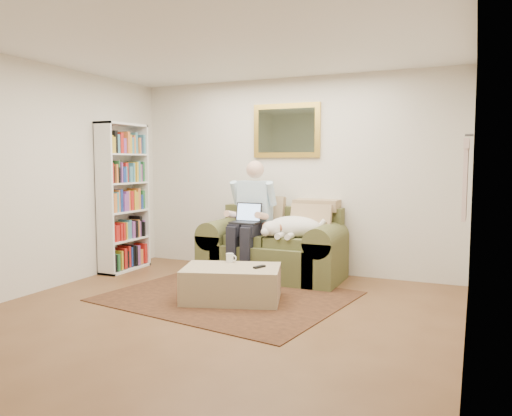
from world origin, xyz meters
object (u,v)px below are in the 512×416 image
Objects in this scene: bookshelf at (123,197)px; sofa at (273,253)px; seated_man at (249,220)px; laptop at (247,217)px; ottoman at (232,284)px; coffee_mug at (230,258)px; sleeping_dog at (295,227)px.

sofa is at bearing 11.56° from bookshelf.
seated_man is 0.08m from laptop.
coffee_mug reaches higher than ottoman.
seated_man reaches higher than sofa.
bookshelf is at bearing -174.07° from laptop.
coffee_mug is (-0.44, -0.90, -0.26)m from sleeping_dog.
laptop reaches higher than coffee_mug.
bookshelf is at bearing 163.19° from coffee_mug.
seated_man is (-0.27, -0.16, 0.44)m from sofa.
sleeping_dog is at bearing 7.88° from bookshelf.
sleeping_dog is 0.37× the size of bookshelf.
ottoman is 0.51× the size of bookshelf.
ottoman is (0.27, -0.98, -0.60)m from laptop.
sleeping_dog is 2.40m from bookshelf.
sofa is at bearing 41.02° from laptop.
bookshelf is at bearing -172.12° from sleeping_dog.
sofa is 0.60m from laptop.
laptop is at bearing -138.98° from sofa.
sofa is 2.43× the size of sleeping_dog.
seated_man is at bearing 8.14° from bookshelf.
coffee_mug is (0.14, -0.76, -0.37)m from laptop.
ottoman is at bearing -21.28° from bookshelf.
laptop is at bearing -90.00° from seated_man.
bookshelf is (-1.77, -0.18, 0.21)m from laptop.
coffee_mug is at bearing 121.02° from ottoman.
ottoman is (0.01, -1.21, -0.12)m from sofa.
coffee_mug is at bearing -80.22° from seated_man.
coffee_mug is 0.05× the size of bookshelf.
sleeping_dog is 7.33× the size of coffee_mug.
bookshelf reaches higher than sleeping_dog.
coffee_mug is 2.08m from bookshelf.
seated_man is 2.04× the size of sleeping_dog.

